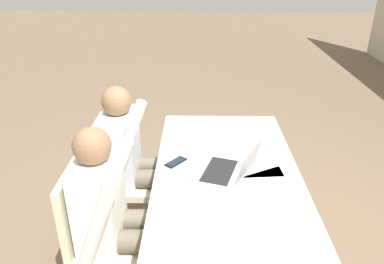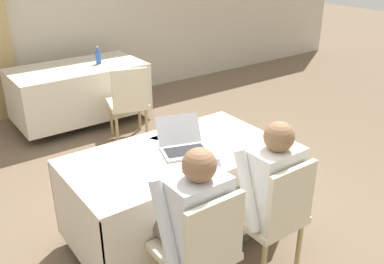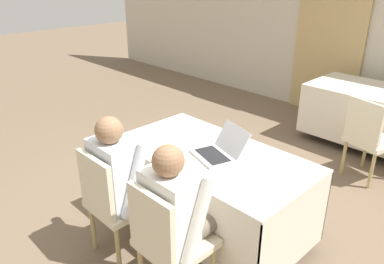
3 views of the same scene
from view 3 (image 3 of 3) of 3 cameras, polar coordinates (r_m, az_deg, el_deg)
name	(u,v)px [view 3 (image 3 of 3)]	position (r m, az deg, el deg)	size (l,w,h in m)	color
ground_plane	(209,229)	(3.41, 2.68, -14.50)	(24.00, 24.00, 0.00)	brown
curtain_panel	(331,26)	(6.01, 20.44, 14.87)	(1.07, 0.04, 2.65)	tan
conference_table_near	(211,172)	(3.09, 2.89, -6.14)	(1.63, 0.88, 0.75)	beige
conference_table_far	(378,105)	(5.13, 26.51, 3.77)	(1.63, 0.88, 0.75)	beige
laptop	(218,151)	(2.94, 4.03, -2.91)	(0.43, 0.44, 0.22)	#B7B7BC
cell_phone	(176,163)	(2.84, -2.41, -4.74)	(0.15, 0.14, 0.01)	black
paper_beside_laptop	(243,149)	(3.10, 7.77, -2.51)	(0.32, 0.36, 0.00)	white
paper_centre_table	(226,146)	(3.13, 5.16, -2.07)	(0.23, 0.31, 0.00)	white
chair_near_left	(113,200)	(2.93, -11.99, -10.07)	(0.44, 0.44, 0.91)	tan
chair_near_right	(167,240)	(2.51, -3.78, -16.04)	(0.44, 0.44, 0.91)	tan
chair_far_spare	(369,136)	(4.30, 25.34, -0.56)	(0.54, 0.54, 0.91)	tan
person_checkered_shirt	(123,177)	(2.89, -10.54, -6.69)	(0.50, 0.52, 1.17)	#665B4C
person_white_shirt	(179,212)	(2.47, -2.02, -12.14)	(0.50, 0.52, 1.17)	#665B4C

